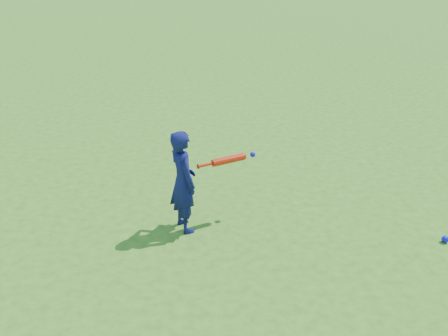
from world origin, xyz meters
name	(u,v)px	position (x,y,z in m)	size (l,w,h in m)	color
ground	(229,220)	(0.00, 0.00, 0.00)	(80.00, 80.00, 0.00)	#37761C
child	(183,182)	(-0.52, -0.13, 0.58)	(0.43, 0.28, 1.17)	#11144F
ground_ball_blue	(445,239)	(2.27, -0.64, 0.04)	(0.08, 0.08, 0.08)	#0C15D7
bat_swing	(231,159)	(0.01, 0.05, 0.75)	(0.67, 0.33, 0.08)	red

